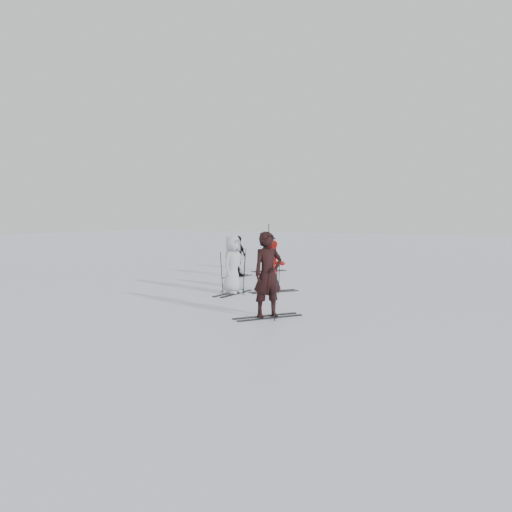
{
  "coord_description": "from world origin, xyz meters",
  "views": [
    {
      "loc": [
        8.85,
        -14.45,
        2.36
      ],
      "look_at": [
        0.0,
        1.0,
        1.0
      ],
      "focal_mm": 35.0,
      "sensor_mm": 36.0,
      "label": 1
    }
  ],
  "objects_px": {
    "skier_grey": "(233,265)",
    "skier_uphill_left": "(238,257)",
    "skier_red": "(274,267)",
    "skier_uphill_far": "(269,253)",
    "piste_marker": "(269,241)",
    "skier_near_dark": "(268,275)"
  },
  "relations": [
    {
      "from": "skier_grey",
      "to": "skier_uphill_left",
      "type": "relative_size",
      "value": 1.11
    },
    {
      "from": "skier_uphill_left",
      "to": "skier_grey",
      "type": "bearing_deg",
      "value": -143.87
    },
    {
      "from": "skier_red",
      "to": "skier_uphill_far",
      "type": "relative_size",
      "value": 0.99
    },
    {
      "from": "skier_grey",
      "to": "skier_uphill_left",
      "type": "xyz_separation_m",
      "value": [
        -2.25,
        3.92,
        -0.09
      ]
    },
    {
      "from": "skier_uphill_left",
      "to": "skier_uphill_far",
      "type": "height_order",
      "value": "skier_uphill_far"
    },
    {
      "from": "skier_grey",
      "to": "piste_marker",
      "type": "distance_m",
      "value": 13.47
    },
    {
      "from": "skier_near_dark",
      "to": "skier_uphill_left",
      "type": "height_order",
      "value": "skier_near_dark"
    },
    {
      "from": "skier_near_dark",
      "to": "skier_red",
      "type": "relative_size",
      "value": 1.25
    },
    {
      "from": "skier_grey",
      "to": "skier_uphill_far",
      "type": "distance_m",
      "value": 6.7
    },
    {
      "from": "skier_near_dark",
      "to": "skier_uphill_far",
      "type": "relative_size",
      "value": 1.23
    },
    {
      "from": "skier_grey",
      "to": "piste_marker",
      "type": "bearing_deg",
      "value": 22.33
    },
    {
      "from": "skier_red",
      "to": "piste_marker",
      "type": "height_order",
      "value": "piste_marker"
    },
    {
      "from": "skier_uphill_left",
      "to": "piste_marker",
      "type": "height_order",
      "value": "piste_marker"
    },
    {
      "from": "skier_red",
      "to": "skier_grey",
      "type": "relative_size",
      "value": 0.9
    },
    {
      "from": "skier_grey",
      "to": "skier_uphill_far",
      "type": "bearing_deg",
      "value": 17.35
    },
    {
      "from": "skier_grey",
      "to": "skier_uphill_far",
      "type": "xyz_separation_m",
      "value": [
        -2.14,
        6.35,
        -0.08
      ]
    },
    {
      "from": "skier_uphill_far",
      "to": "piste_marker",
      "type": "relative_size",
      "value": 0.8
    },
    {
      "from": "skier_near_dark",
      "to": "skier_uphill_far",
      "type": "xyz_separation_m",
      "value": [
        -4.86,
        9.09,
        -0.19
      ]
    },
    {
      "from": "skier_uphill_far",
      "to": "skier_near_dark",
      "type": "bearing_deg",
      "value": -116.34
    },
    {
      "from": "skier_uphill_far",
      "to": "piste_marker",
      "type": "distance_m",
      "value": 6.82
    },
    {
      "from": "skier_near_dark",
      "to": "skier_red",
      "type": "xyz_separation_m",
      "value": [
        -1.8,
        3.72,
        -0.2
      ]
    },
    {
      "from": "skier_red",
      "to": "skier_grey",
      "type": "distance_m",
      "value": 1.36
    }
  ]
}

